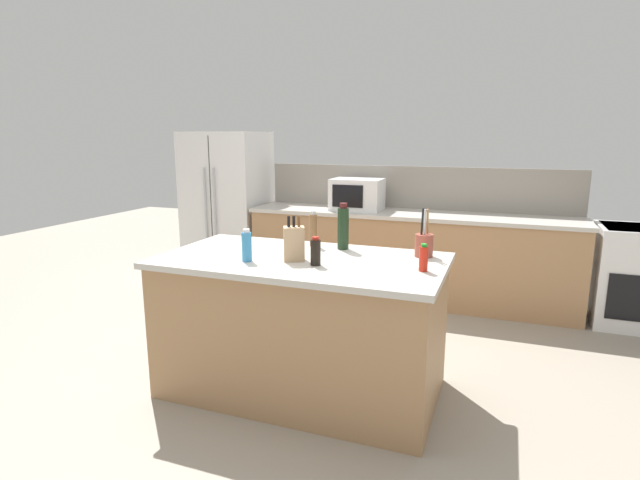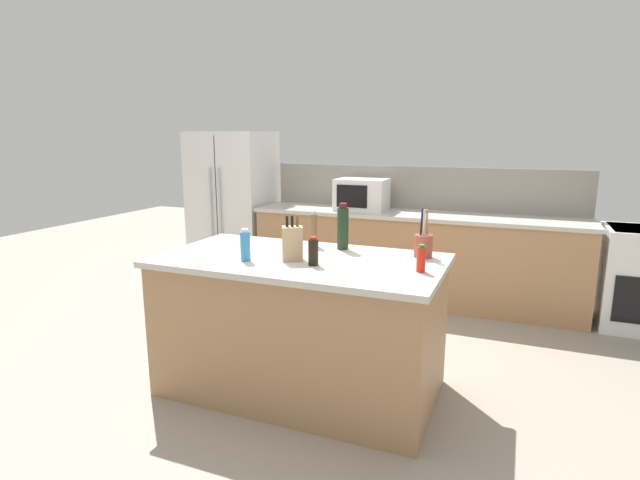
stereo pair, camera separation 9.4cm
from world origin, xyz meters
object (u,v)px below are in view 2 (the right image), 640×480
microwave (362,195)px  dish_soap_bottle (245,246)px  refrigerator (234,206)px  knife_block (292,243)px  hot_sauce_bottle (421,259)px  soy_sauce_bottle (313,252)px  pepper_grinder (313,230)px  wine_bottle (343,228)px  utensil_crock (423,245)px

microwave → dish_soap_bottle: 2.41m
refrigerator → knife_block: refrigerator is taller
hot_sauce_bottle → soy_sauce_bottle: (-0.65, -0.10, 0.01)m
soy_sauce_bottle → refrigerator: bearing=130.7°
microwave → pepper_grinder: microwave is taller
hot_sauce_bottle → knife_block: bearing=-177.4°
refrigerator → wine_bottle: refrigerator is taller
utensil_crock → hot_sauce_bottle: (0.06, -0.37, -0.00)m
microwave → wine_bottle: (0.45, -1.86, -0.01)m
knife_block → utensil_crock: utensil_crock is taller
microwave → pepper_grinder: (0.21, -1.84, -0.05)m
microwave → hot_sauce_bottle: bearing=-64.5°
refrigerator → wine_bottle: bearing=-42.5°
wine_bottle → hot_sauce_bottle: 0.74m
utensil_crock → soy_sauce_bottle: (-0.59, -0.46, 0.00)m
knife_block → hot_sauce_bottle: 0.82m
microwave → hot_sauce_bottle: (1.07, -2.25, -0.09)m
utensil_crock → pepper_grinder: 0.81m
utensil_crock → wine_bottle: 0.58m
refrigerator → utensil_crock: size_ratio=5.53×
knife_block → pepper_grinder: bearing=69.0°
refrigerator → hot_sauce_bottle: bearing=-40.3°
utensil_crock → hot_sauce_bottle: 0.37m
microwave → soy_sauce_bottle: size_ratio=2.98×
pepper_grinder → hot_sauce_bottle: size_ratio=1.56×
wine_bottle → dish_soap_bottle: 0.72m
hot_sauce_bottle → soy_sauce_bottle: soy_sauce_bottle is taller
pepper_grinder → hot_sauce_bottle: pepper_grinder is taller
knife_block → soy_sauce_bottle: knife_block is taller
refrigerator → wine_bottle: size_ratio=5.41×
soy_sauce_bottle → wine_bottle: bearing=87.7°
soy_sauce_bottle → dish_soap_bottle: bearing=-172.3°
knife_block → pepper_grinder: knife_block is taller
pepper_grinder → knife_block: bearing=-84.6°
dish_soap_bottle → utensil_crock: bearing=26.8°
dish_soap_bottle → microwave: bearing=89.6°
pepper_grinder → hot_sauce_bottle: 0.95m
refrigerator → hot_sauce_bottle: size_ratio=10.74×
knife_block → wine_bottle: (0.19, 0.43, 0.04)m
microwave → utensil_crock: bearing=-61.6°
hot_sauce_bottle → wine_bottle: bearing=148.0°
hot_sauce_bottle → soy_sauce_bottle: size_ratio=0.92×
dish_soap_bottle → knife_block: bearing=23.5°
microwave → knife_block: bearing=-83.6°
soy_sauce_bottle → hot_sauce_bottle: bearing=8.5°
microwave → wine_bottle: microwave is taller
wine_bottle → pepper_grinder: size_ratio=1.27×
knife_block → dish_soap_bottle: 0.30m
hot_sauce_bottle → soy_sauce_bottle: 0.65m
refrigerator → hot_sauce_bottle: 3.55m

